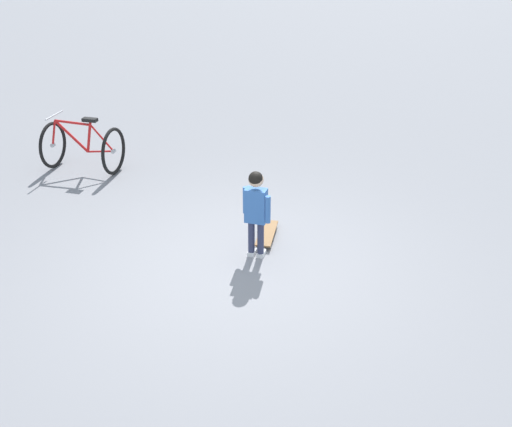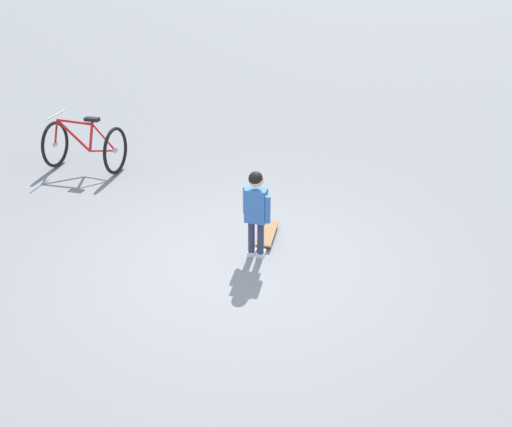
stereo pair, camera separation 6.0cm
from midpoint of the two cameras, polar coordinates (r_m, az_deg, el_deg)
ground_plane at (r=6.97m, az=-1.65°, el=-4.96°), size 50.00×50.00×0.00m
child_person at (r=6.87m, az=0.25°, el=0.80°), size 0.34×0.26×1.06m
skateboard at (r=7.53m, az=1.26°, el=-1.86°), size 0.21×0.67×0.07m
bicycle_mid at (r=9.74m, az=-15.37°, el=6.04°), size 1.14×0.83×0.85m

